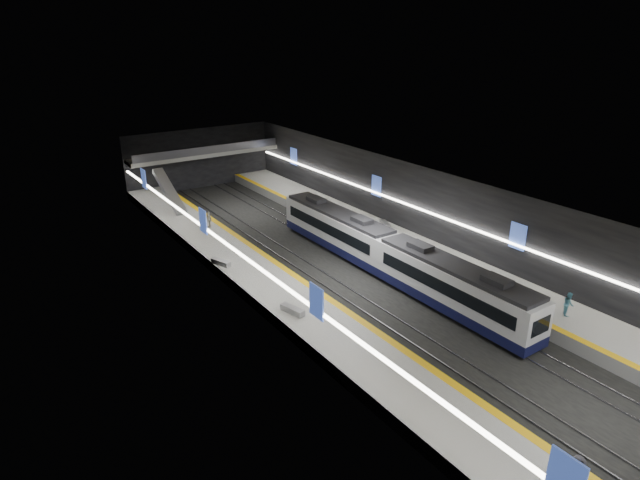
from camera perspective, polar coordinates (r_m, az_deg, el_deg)
ground at (r=46.57m, az=4.31°, el=-4.31°), size 70.00×70.00×0.00m
ceiling at (r=43.65m, az=4.60°, el=5.16°), size 20.00×70.00×0.04m
wall_left at (r=39.94m, az=-6.89°, el=-2.69°), size 0.04×70.00×8.00m
wall_right at (r=51.45m, az=13.22°, el=2.57°), size 0.04×70.00×8.00m
wall_back at (r=74.32m, az=-12.72°, el=8.49°), size 20.00×0.04×8.00m
platform_left at (r=42.55m, az=-3.68°, el=-6.21°), size 5.00×70.00×1.00m
tile_surface_left at (r=42.31m, az=-3.70°, el=-5.60°), size 5.00×70.00×0.02m
tactile_strip_left at (r=43.33m, az=-1.19°, el=-4.84°), size 0.60×70.00×0.02m
platform_right at (r=50.98m, az=10.96°, el=-1.65°), size 5.00×70.00×1.00m
tile_surface_right at (r=50.79m, az=11.00°, el=-1.12°), size 5.00×70.00×0.02m
tactile_strip_right at (r=49.35m, az=9.18°, el=-1.68°), size 0.60×70.00×0.02m
rails at (r=46.54m, az=4.31°, el=-4.24°), size 6.52×70.00×0.12m
train at (r=46.67m, az=7.31°, el=-1.41°), size 2.69×30.05×3.60m
ad_posters at (r=45.51m, az=3.69°, el=1.24°), size 19.94×53.50×2.20m
cove_light_left at (r=40.10m, az=-6.62°, el=-2.88°), size 0.25×68.60×0.12m
cove_light_right at (r=51.38m, az=13.05°, el=2.32°), size 0.25×68.60×0.12m
mezzanine_bridge at (r=72.21m, az=-12.15°, el=9.00°), size 20.00×3.00×1.50m
escalator at (r=63.93m, az=-15.79°, el=5.04°), size 1.20×7.50×3.92m
bench_left_near at (r=39.30m, az=-2.96°, el=-7.48°), size 1.05×2.08×0.49m
bench_left_far at (r=47.64m, az=-10.52°, el=-2.37°), size 1.17×2.00×0.47m
bench_right_far at (r=56.09m, az=6.98°, el=1.62°), size 1.29×2.11×0.50m
passenger_right_a at (r=42.73m, az=20.28°, el=-5.46°), size 0.44×0.64×1.71m
passenger_right_b at (r=42.68m, az=24.98°, el=-6.20°), size 1.09×1.07×1.77m
passenger_left_a at (r=56.71m, az=-11.78°, el=2.17°), size 0.53×1.02×1.66m
passenger_left_b at (r=28.59m, az=25.68°, el=-21.41°), size 1.23×0.91×1.71m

